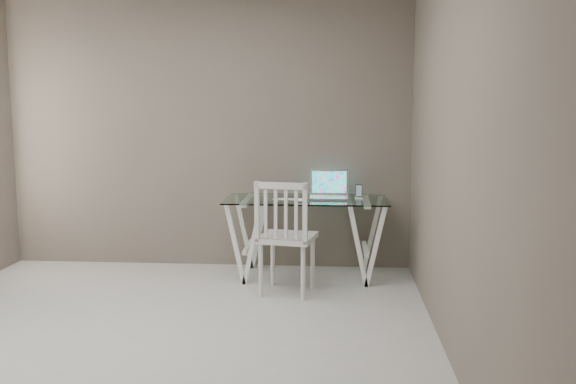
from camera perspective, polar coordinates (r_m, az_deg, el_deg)
name	(u,v)px	position (r m, az deg, el deg)	size (l,w,h in m)	color
room	(128,90)	(4.26, -14.06, 8.82)	(4.50, 4.52, 2.71)	#B5B3AE
desk	(306,237)	(6.01, 1.64, -4.02)	(1.50, 0.70, 0.75)	silver
chair	(285,232)	(5.41, -0.28, -3.62)	(0.53, 0.53, 0.99)	silver
laptop	(329,191)	(6.03, 3.67, 0.09)	(0.36, 0.30, 0.25)	silver
keyboard	(288,200)	(5.87, 0.01, -0.67)	(0.29, 0.13, 0.01)	silver
mouse	(302,200)	(5.76, 1.27, -0.72)	(0.10, 0.06, 0.03)	white
phone_dock	(359,195)	(5.98, 6.31, -0.25)	(0.07, 0.07, 0.13)	white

